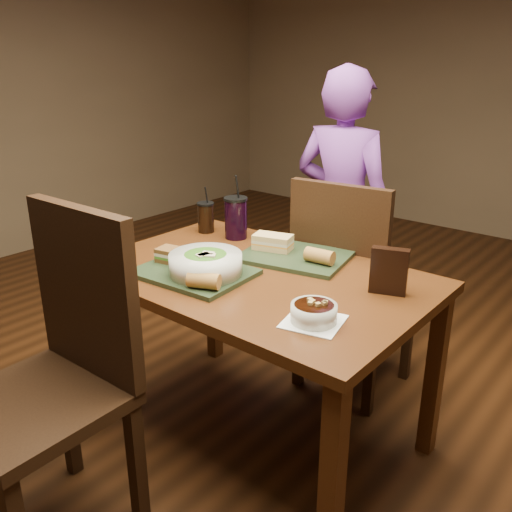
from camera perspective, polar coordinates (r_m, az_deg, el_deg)
The scene contains 16 objects.
ground at distance 2.46m, azimuth 0.00°, elevation -18.24°, with size 6.00×6.00×0.00m, color #381C0B.
dining_table at distance 2.11m, azimuth 0.00°, elevation -4.09°, with size 1.30×0.85×0.75m.
chair_near at distance 1.86m, azimuth -19.84°, elevation -10.52°, with size 0.49×0.49×1.10m.
chair_far at distance 2.50m, azimuth 9.68°, elevation -2.48°, with size 0.50×0.50×1.04m.
diner at distance 2.94m, azimuth 9.02°, elevation 4.58°, with size 0.55×0.36×1.50m, color #743491.
tray_near at distance 2.07m, azimuth -6.55°, elevation -1.74°, with size 0.42×0.32×0.02m, color #202D1A.
tray_far at distance 2.23m, azimuth 4.12°, elevation -0.03°, with size 0.42×0.32×0.02m, color #202D1A.
salad_bowl at distance 2.01m, azimuth -5.32°, elevation -0.68°, with size 0.27×0.27×0.09m.
soup_bowl at distance 1.70m, azimuth 6.10°, elevation -5.95°, with size 0.21×0.21×0.07m.
sandwich_near at distance 2.16m, azimuth -8.81°, elevation 0.09°, with size 0.13×0.10×0.06m.
sandwich_far at distance 2.27m, azimuth 1.78°, elevation 1.48°, with size 0.18×0.13×0.06m.
baguette_near at distance 1.90m, azimuth -5.51°, elevation -2.59°, with size 0.06×0.06×0.11m, color #AD7533.
baguette_far at distance 2.13m, azimuth 6.71°, elevation -0.01°, with size 0.06×0.06×0.12m, color #AD7533.
cup_cola at distance 2.56m, azimuth -5.30°, elevation 4.10°, with size 0.08×0.08×0.22m.
cup_berry at distance 2.46m, azimuth -2.14°, elevation 4.07°, with size 0.11×0.11×0.29m.
chip_bag at distance 1.93m, azimuth 13.82°, elevation -1.55°, with size 0.13×0.04×0.17m, color black.
Camera 1 is at (1.23, -1.48, 1.53)m, focal length 38.00 mm.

